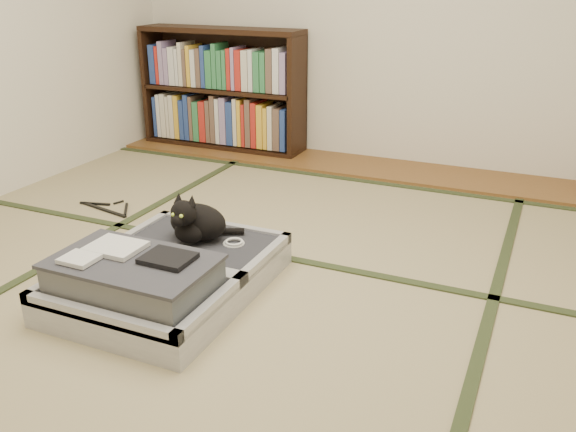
% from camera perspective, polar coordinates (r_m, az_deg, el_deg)
% --- Properties ---
extents(floor, '(4.50, 4.50, 0.00)m').
position_cam_1_polar(floor, '(2.69, -4.03, -7.33)').
color(floor, tan).
rests_on(floor, ground).
extents(wood_strip, '(4.00, 0.50, 0.02)m').
position_cam_1_polar(wood_strip, '(4.41, 8.16, 4.48)').
color(wood_strip, brown).
rests_on(wood_strip, ground).
extents(tatami_borders, '(4.00, 4.50, 0.01)m').
position_cam_1_polar(tatami_borders, '(3.09, 0.24, -3.19)').
color(tatami_borders, '#2D381E').
rests_on(tatami_borders, ground).
extents(bookcase, '(1.30, 0.30, 0.92)m').
position_cam_1_polar(bookcase, '(4.86, -6.16, 11.52)').
color(bookcase, black).
rests_on(bookcase, wood_strip).
extents(suitcase, '(0.73, 0.97, 0.29)m').
position_cam_1_polar(suitcase, '(2.68, -11.52, -5.49)').
color(suitcase, '#B6B6BB').
rests_on(suitcase, floor).
extents(cat, '(0.32, 0.33, 0.26)m').
position_cam_1_polar(cat, '(2.85, -8.67, -0.56)').
color(cat, black).
rests_on(cat, suitcase).
extents(cable_coil, '(0.10, 0.10, 0.02)m').
position_cam_1_polar(cable_coil, '(2.82, -5.09, -2.51)').
color(cable_coil, white).
rests_on(cable_coil, suitcase).
extents(hanger, '(0.40, 0.22, 0.01)m').
position_cam_1_polar(hanger, '(3.78, -16.55, 0.74)').
color(hanger, black).
rests_on(hanger, floor).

